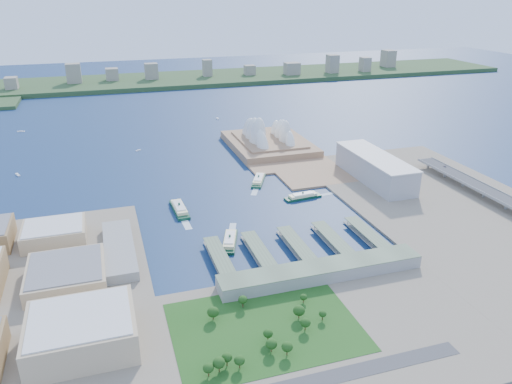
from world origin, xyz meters
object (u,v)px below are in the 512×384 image
object	(u,v)px
opera_house	(269,130)
ferry_d	(303,195)
ferry_c	(230,239)
car_c	(445,167)
toaster_building	(375,168)
ferry_b	(259,179)
ferry_a	(179,207)

from	to	relation	value
opera_house	ferry_d	distance (m)	230.12
ferry_c	car_c	xyz separation A→B (m)	(353.20, 104.82, 10.47)
opera_house	ferry_d	bearing A→B (deg)	-97.65
opera_house	ferry_c	xyz separation A→B (m)	(-154.20, -317.87, -26.90)
opera_house	car_c	distance (m)	291.99
car_c	ferry_c	bearing A→B (deg)	-163.47
toaster_building	ferry_b	world-z (taller)	toaster_building
toaster_building	ferry_a	distance (m)	283.40
opera_house	ferry_d	xyz separation A→B (m)	(-30.43, -226.47, -27.24)
opera_house	car_c	world-z (taller)	opera_house
ferry_d	opera_house	bearing A→B (deg)	-13.44
ferry_d	ferry_a	bearing A→B (deg)	81.04
ferry_d	car_c	bearing A→B (deg)	-92.44
opera_house	car_c	bearing A→B (deg)	-46.95
opera_house	ferry_c	size ratio (longest dim) A/B	3.33
ferry_a	ferry_c	distance (m)	107.43
toaster_building	ferry_d	size ratio (longest dim) A/B	3.08
ferry_b	car_c	size ratio (longest dim) A/B	11.01
car_c	ferry_d	bearing A→B (deg)	-176.65
ferry_b	ferry_d	xyz separation A→B (m)	(37.07, -75.05, -0.40)
opera_house	ferry_c	distance (m)	354.32
ferry_c	ferry_b	bearing A→B (deg)	-98.07
toaster_building	car_c	world-z (taller)	toaster_building
toaster_building	ferry_a	world-z (taller)	toaster_building
ferry_b	toaster_building	bearing A→B (deg)	8.69
ferry_b	ferry_c	distance (m)	187.67
ferry_b	car_c	bearing A→B (deg)	12.81
toaster_building	ferry_d	distance (m)	124.31
ferry_b	car_c	distance (m)	273.74
ferry_a	ferry_d	xyz separation A→B (m)	(162.03, -8.98, -0.79)
car_c	ferry_a	bearing A→B (deg)	-179.35
ferry_a	ferry_c	size ratio (longest dim) A/B	1.09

